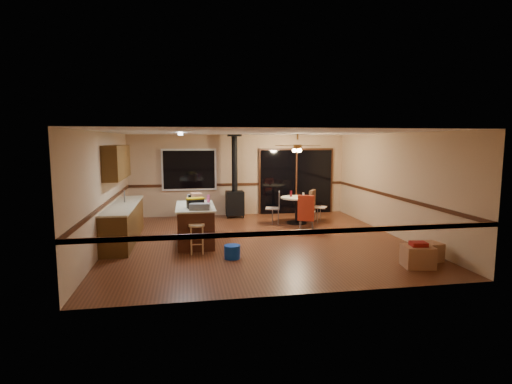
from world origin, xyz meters
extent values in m
plane|color=#592C18|center=(0.00, 0.00, 0.00)|extent=(7.00, 7.00, 0.00)
plane|color=silver|center=(0.00, 0.00, 2.60)|extent=(7.00, 7.00, 0.00)
plane|color=tan|center=(0.00, 3.50, 1.30)|extent=(7.00, 0.00, 7.00)
plane|color=tan|center=(0.00, -3.50, 1.30)|extent=(7.00, 0.00, 7.00)
plane|color=tan|center=(-3.50, 0.00, 1.30)|extent=(0.00, 7.00, 7.00)
plane|color=tan|center=(3.50, 0.00, 1.30)|extent=(0.00, 7.00, 7.00)
cube|color=black|center=(-1.60, 3.45, 1.50)|extent=(1.72, 0.10, 1.32)
cube|color=black|center=(1.90, 3.45, 1.05)|extent=(2.52, 0.10, 2.10)
cube|color=#523414|center=(-3.20, 0.50, 0.43)|extent=(0.60, 3.00, 0.86)
cube|color=beige|center=(-3.20, 0.50, 0.88)|extent=(0.64, 3.04, 0.04)
cube|color=#523414|center=(-3.33, 0.70, 1.90)|extent=(0.35, 2.00, 0.80)
cube|color=#462011|center=(-1.50, 0.00, 0.43)|extent=(0.80, 1.60, 0.86)
cube|color=beige|center=(-1.50, 0.00, 0.88)|extent=(0.88, 1.68, 0.04)
cube|color=black|center=(-0.20, 3.05, 0.46)|extent=(0.55, 0.50, 0.75)
cylinder|color=black|center=(-0.20, 3.05, 1.71)|extent=(0.18, 0.18, 1.77)
cylinder|color=brown|center=(1.47, 1.80, 2.25)|extent=(0.24, 0.24, 0.10)
cylinder|color=brown|center=(1.47, 1.80, 2.52)|extent=(0.05, 0.05, 0.16)
sphere|color=#FFD88C|center=(1.47, 1.80, 2.13)|extent=(0.16, 0.16, 0.16)
cube|color=white|center=(-1.80, 0.30, 2.56)|extent=(0.10, 1.20, 0.04)
cube|color=slate|center=(-1.41, -0.57, 0.97)|extent=(0.48, 0.31, 0.14)
cube|color=black|center=(-1.50, -0.33, 1.00)|extent=(0.40, 0.28, 0.20)
cube|color=gold|center=(-1.50, -0.33, 1.12)|extent=(0.43, 0.30, 0.03)
cube|color=#A16A47|center=(-1.46, 0.59, 1.01)|extent=(0.30, 0.37, 0.22)
cylinder|color=black|center=(-1.62, -0.02, 1.03)|extent=(0.08, 0.08, 0.25)
cylinder|color=#D84C8C|center=(-1.18, 0.18, 1.01)|extent=(0.09, 0.09, 0.22)
cylinder|color=white|center=(-1.64, 0.65, 0.99)|extent=(0.08, 0.08, 0.18)
cylinder|color=tan|center=(-1.49, -0.87, 0.32)|extent=(0.37, 0.37, 0.63)
cylinder|color=#0C3DB4|center=(-0.79, -1.38, 0.14)|extent=(0.34, 0.34, 0.28)
cylinder|color=black|center=(1.47, 1.80, 0.02)|extent=(0.59, 0.59, 0.04)
cylinder|color=black|center=(1.47, 1.80, 0.39)|extent=(0.10, 0.10, 0.70)
cylinder|color=beige|center=(1.47, 1.80, 0.76)|extent=(0.94, 0.94, 0.04)
cylinder|color=#590C14|center=(1.32, 1.90, 0.87)|extent=(0.08, 0.08, 0.18)
cylinder|color=beige|center=(1.65, 1.75, 0.85)|extent=(0.06, 0.06, 0.13)
cube|color=gray|center=(0.77, 1.90, 0.45)|extent=(0.48, 0.48, 0.03)
cube|color=slate|center=(0.96, 1.86, 0.70)|extent=(0.13, 0.40, 0.50)
cube|color=gray|center=(1.57, 1.10, 0.45)|extent=(0.54, 0.54, 0.03)
cube|color=slate|center=(1.49, 0.93, 0.70)|extent=(0.37, 0.21, 0.50)
cube|color=#A52912|center=(1.48, 0.91, 0.60)|extent=(0.44, 0.29, 0.70)
cube|color=gray|center=(2.17, 1.85, 0.45)|extent=(0.55, 0.55, 0.03)
cube|color=slate|center=(2.01, 1.95, 0.70)|extent=(0.24, 0.35, 0.50)
cube|color=#452B1A|center=(1.99, 1.96, 0.60)|extent=(0.32, 0.43, 0.70)
cube|color=#A16A47|center=(-1.65, 3.04, 0.21)|extent=(0.64, 0.57, 0.43)
cube|color=#A16A47|center=(2.65, -2.55, 0.21)|extent=(0.61, 0.54, 0.41)
cube|color=#A16A47|center=(3.10, -2.22, 0.19)|extent=(0.51, 0.45, 0.37)
cube|color=maroon|center=(2.65, -2.55, 0.45)|extent=(0.33, 0.29, 0.08)
camera|label=1|loc=(-1.67, -9.32, 2.40)|focal=28.00mm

